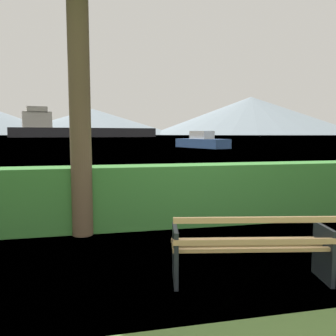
% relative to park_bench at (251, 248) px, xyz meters
% --- Properties ---
extents(ground_plane, '(1400.00, 1400.00, 0.00)m').
position_rel_park_bench_xyz_m(ground_plane, '(0.01, 0.06, -0.43)').
color(ground_plane, '#4C6B33').
extents(water_surface, '(620.00, 620.00, 0.00)m').
position_rel_park_bench_xyz_m(water_surface, '(0.01, 309.24, -0.43)').
color(water_surface, '#7A99A8').
rests_on(water_surface, ground_plane).
extents(park_bench, '(1.97, 0.90, 0.87)m').
position_rel_park_bench_xyz_m(park_bench, '(0.00, 0.00, 0.00)').
color(park_bench, tan).
rests_on(park_bench, ground_plane).
extents(hedge_row, '(11.34, 0.65, 1.18)m').
position_rel_park_bench_xyz_m(hedge_row, '(0.01, 2.78, 0.16)').
color(hedge_row, '#387A33').
rests_on(hedge_row, ground_plane).
extents(cargo_ship_large, '(75.03, 26.76, 14.83)m').
position_rel_park_bench_xyz_m(cargo_ship_large, '(-10.56, 180.58, 3.72)').
color(cargo_ship_large, '#232328').
rests_on(cargo_ship_large, water_surface).
extents(fishing_boat_near, '(5.12, 8.79, 2.13)m').
position_rel_park_bench_xyz_m(fishing_boat_near, '(11.80, 38.32, 0.33)').
color(fishing_boat_near, '#335693').
rests_on(fishing_boat_near, water_surface).
extents(distant_hills, '(821.37, 415.96, 63.31)m').
position_rel_park_bench_xyz_m(distant_hills, '(13.31, 579.34, 29.23)').
color(distant_hills, gray).
rests_on(distant_hills, ground_plane).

